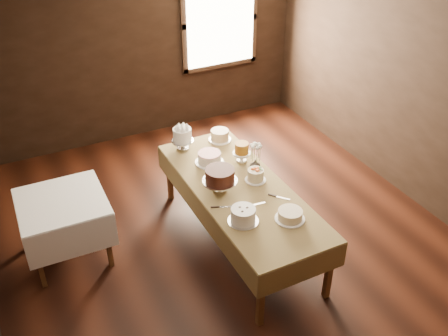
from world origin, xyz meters
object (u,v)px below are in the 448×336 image
Objects in this scene: cake_swirl at (243,216)px; cake_cream at (290,215)px; cake_caramel at (242,153)px; cake_server_b at (283,198)px; display_table at (240,192)px; cake_meringue at (183,139)px; cake_server_a at (259,204)px; cake_lattice at (209,158)px; cake_server_c at (221,176)px; cake_chocolate at (220,180)px; side_table at (62,207)px; cake_flowers at (256,175)px; cake_server_e at (227,207)px; cake_speckled at (220,135)px; flower_vase at (255,164)px.

cake_cream is at bearing -22.13° from cake_swirl.
cake_caramel is 0.85m from cake_server_b.
display_table is 9.95× the size of cake_caramel.
cake_meringue is 1.17× the size of cake_server_a.
cake_lattice is 1.54× the size of cake_server_c.
cake_chocolate is 1.11× the size of cake_cream.
cake_server_c is (-0.27, 0.99, -0.05)m from cake_cream.
side_table is 2.32m from cake_server_b.
cake_flowers reaches higher than cake_server_b.
cake_server_e is at bearing -139.40° from display_table.
cake_swirl is at bearing -128.85° from cake_flowers.
side_table is 2.08m from cake_speckled.
cake_chocolate is 0.86m from cake_cream.
cake_chocolate is at bearing 126.38° from cake_server_a.
cake_flowers is at bearing -65.47° from cake_meringue.
cake_server_e is (1.49, -0.88, 0.10)m from side_table.
cake_cream is at bearing -94.08° from cake_caramel.
cake_cream is 1.43× the size of cake_server_a.
cake_server_e is (-0.28, -0.24, 0.06)m from display_table.
cake_meringue is 0.74× the size of cake_chocolate.
cake_caramel is 0.91m from cake_server_e.
cake_chocolate is 1.59× the size of cake_server_b.
display_table is 9.70× the size of cake_flowers.
cake_caramel reaches higher than cake_speckled.
cake_speckled is 1.39m from cake_server_a.
cake_speckled is 1.72m from cake_cream.
cake_meringue is 1.56m from cake_swirl.
cake_chocolate reaches higher than cake_server_b.
cake_flowers is at bearing 51.15° from cake_swirl.
cake_server_b is at bearing -171.94° from cake_server_c.
cake_server_b reaches higher than side_table.
display_table is at bearing 64.93° from cake_swirl.
cake_server_b is at bearing -87.00° from cake_caramel.
cake_lattice is 1.08× the size of cake_cream.
cake_server_a is (0.03, -0.34, 0.06)m from display_table.
cake_chocolate is at bearing 98.72° from cake_server_e.
cake_server_c is at bearing 91.61° from cake_server_e.
cake_speckled is 1.38m from cake_server_e.
flower_vase is at bearing -10.35° from side_table.
cake_speckled is at bearing 85.77° from cake_server_a.
cake_cream is 1.43× the size of cake_server_c.
cake_swirl is (-0.46, -0.57, 0.01)m from cake_flowers.
cake_swirl is 0.34m from cake_server_a.
cake_meringue reaches higher than cake_server_e.
cake_caramel is at bearing 40.65° from cake_chocolate.
side_table is at bearing 55.32° from cake_server_c.
cake_server_c is (-0.34, -0.74, -0.06)m from cake_speckled.
side_table is 3.75× the size of cake_server_a.
cake_meringue is 1.09m from cake_flowers.
cake_chocolate is at bearing -139.35° from cake_caramel.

